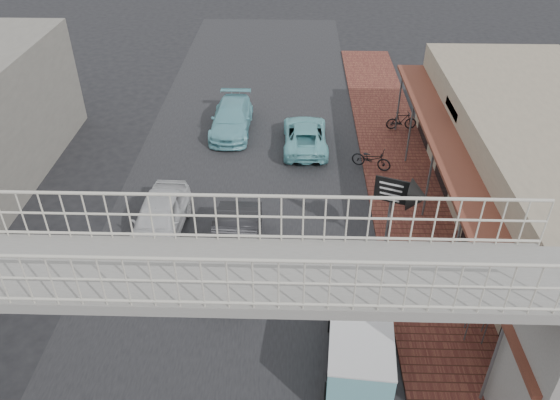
# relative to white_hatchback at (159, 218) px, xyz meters

# --- Properties ---
(ground) EXTENTS (120.00, 120.00, 0.00)m
(ground) POSITION_rel_white_hatchback_xyz_m (2.78, -3.70, -0.71)
(ground) COLOR black
(ground) RESTS_ON ground
(road_strip) EXTENTS (10.00, 60.00, 0.01)m
(road_strip) POSITION_rel_white_hatchback_xyz_m (2.78, -3.70, -0.71)
(road_strip) COLOR black
(road_strip) RESTS_ON ground
(sidewalk) EXTENTS (3.00, 40.00, 0.10)m
(sidewalk) POSITION_rel_white_hatchback_xyz_m (9.28, -0.70, -0.66)
(sidewalk) COLOR brown
(sidewalk) RESTS_ON ground
(shophouse_row) EXTENTS (7.20, 18.00, 4.00)m
(shophouse_row) POSITION_rel_white_hatchback_xyz_m (13.75, 0.30, 1.30)
(shophouse_row) COLOR gray
(shophouse_row) RESTS_ON ground
(footbridge) EXTENTS (16.40, 2.40, 6.34)m
(footbridge) POSITION_rel_white_hatchback_xyz_m (2.78, -7.70, 2.46)
(footbridge) COLOR gray
(footbridge) RESTS_ON ground
(white_hatchback) EXTENTS (1.84, 4.25, 1.43)m
(white_hatchback) POSITION_rel_white_hatchback_xyz_m (0.00, 0.00, 0.00)
(white_hatchback) COLOR silver
(white_hatchback) RESTS_ON ground
(dark_sedan) EXTENTS (1.58, 4.41, 1.45)m
(dark_sedan) POSITION_rel_white_hatchback_xyz_m (2.85, -1.48, 0.01)
(dark_sedan) COLOR black
(dark_sedan) RESTS_ON ground
(angkot_curb) EXTENTS (2.01, 4.24, 1.17)m
(angkot_curb) POSITION_rel_white_hatchback_xyz_m (5.28, 6.66, -0.13)
(angkot_curb) COLOR #77C8CF
(angkot_curb) RESTS_ON ground
(angkot_far) EXTENTS (1.88, 4.50, 1.30)m
(angkot_far) POSITION_rel_white_hatchback_xyz_m (1.76, 8.13, -0.06)
(angkot_far) COLOR #74BDC9
(angkot_far) RESTS_ON ground
(angkot_van) EXTENTS (1.95, 3.77, 1.78)m
(angkot_van) POSITION_rel_white_hatchback_xyz_m (6.57, -5.79, 0.42)
(angkot_van) COLOR black
(angkot_van) RESTS_ON ground
(motorcycle_near) EXTENTS (1.81, 1.23, 0.90)m
(motorcycle_near) POSITION_rel_white_hatchback_xyz_m (8.08, 4.67, -0.16)
(motorcycle_near) COLOR black
(motorcycle_near) RESTS_ON sidewalk
(motorcycle_far) EXTENTS (1.50, 0.53, 0.89)m
(motorcycle_far) POSITION_rel_white_hatchback_xyz_m (9.92, 8.34, -0.17)
(motorcycle_far) COLOR black
(motorcycle_far) RESTS_ON sidewalk
(street_clock) EXTENTS (0.69, 0.63, 2.69)m
(street_clock) POSITION_rel_white_hatchback_xyz_m (10.03, -4.62, 1.62)
(street_clock) COLOR #59595B
(street_clock) RESTS_ON sidewalk
(arrow_sign) EXTENTS (1.80, 1.22, 2.98)m
(arrow_sign) POSITION_rel_white_hatchback_xyz_m (8.65, -1.03, 1.80)
(arrow_sign) COLOR #59595B
(arrow_sign) RESTS_ON sidewalk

